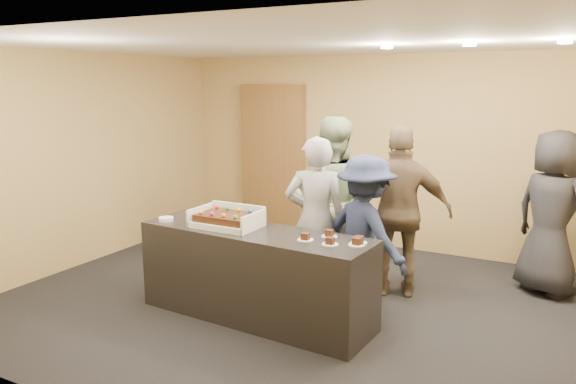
% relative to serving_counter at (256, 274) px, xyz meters
% --- Properties ---
extents(room, '(6.04, 6.00, 2.70)m').
position_rel_serving_counter_xyz_m(room, '(0.13, 0.53, 0.90)').
color(room, black).
rests_on(room, ground).
extents(serving_counter, '(2.44, 0.86, 0.90)m').
position_rel_serving_counter_xyz_m(serving_counter, '(0.00, 0.00, 0.00)').
color(serving_counter, black).
rests_on(serving_counter, floor).
extents(storage_cabinet, '(1.04, 0.15, 2.29)m').
position_rel_serving_counter_xyz_m(storage_cabinet, '(-1.47, 2.94, 0.69)').
color(storage_cabinet, brown).
rests_on(storage_cabinet, floor).
extents(cake_box, '(0.66, 0.46, 0.19)m').
position_rel_serving_counter_xyz_m(cake_box, '(-0.33, 0.02, 0.50)').
color(cake_box, white).
rests_on(cake_box, serving_counter).
extents(sheet_cake, '(0.56, 0.39, 0.11)m').
position_rel_serving_counter_xyz_m(sheet_cake, '(-0.33, -0.00, 0.55)').
color(sheet_cake, black).
rests_on(sheet_cake, cake_box).
extents(plate_stack, '(0.15, 0.15, 0.04)m').
position_rel_serving_counter_xyz_m(plate_stack, '(-1.03, -0.10, 0.47)').
color(plate_stack, white).
rests_on(plate_stack, serving_counter).
extents(slice_a, '(0.15, 0.15, 0.07)m').
position_rel_serving_counter_xyz_m(slice_a, '(0.59, -0.07, 0.47)').
color(slice_a, white).
rests_on(slice_a, serving_counter).
extents(slice_b, '(0.15, 0.15, 0.07)m').
position_rel_serving_counter_xyz_m(slice_b, '(0.73, 0.14, 0.47)').
color(slice_b, white).
rests_on(slice_b, serving_counter).
extents(slice_c, '(0.15, 0.15, 0.07)m').
position_rel_serving_counter_xyz_m(slice_c, '(0.84, -0.09, 0.47)').
color(slice_c, white).
rests_on(slice_c, serving_counter).
extents(slice_d, '(0.15, 0.15, 0.07)m').
position_rel_serving_counter_xyz_m(slice_d, '(1.05, 0.07, 0.47)').
color(slice_d, white).
rests_on(slice_d, serving_counter).
extents(slice_e, '(0.15, 0.15, 0.07)m').
position_rel_serving_counter_xyz_m(slice_e, '(1.06, 0.00, 0.47)').
color(slice_e, white).
rests_on(slice_e, serving_counter).
extents(person_server_grey, '(0.77, 0.66, 1.78)m').
position_rel_serving_counter_xyz_m(person_server_grey, '(0.32, 0.70, 0.44)').
color(person_server_grey, '#9F9EA4').
rests_on(person_server_grey, floor).
extents(person_sage_man, '(1.16, 1.04, 1.95)m').
position_rel_serving_counter_xyz_m(person_sage_man, '(0.24, 1.28, 0.52)').
color(person_sage_man, gray).
rests_on(person_sage_man, floor).
extents(person_navy_man, '(1.20, 1.00, 1.62)m').
position_rel_serving_counter_xyz_m(person_navy_man, '(0.88, 0.71, 0.36)').
color(person_navy_man, '#202947').
rests_on(person_navy_man, floor).
extents(person_brown_extra, '(1.19, 0.78, 1.88)m').
position_rel_serving_counter_xyz_m(person_brown_extra, '(1.06, 1.29, 0.49)').
color(person_brown_extra, brown).
rests_on(person_brown_extra, floor).
extents(person_dark_suit, '(1.07, 0.97, 1.83)m').
position_rel_serving_counter_xyz_m(person_dark_suit, '(2.52, 2.12, 0.46)').
color(person_dark_suit, black).
rests_on(person_dark_suit, floor).
extents(ceiling_spotlights, '(1.72, 0.12, 0.03)m').
position_rel_serving_counter_xyz_m(ceiling_spotlights, '(1.73, 1.03, 2.22)').
color(ceiling_spotlights, '#FFEAC6').
rests_on(ceiling_spotlights, ceiling).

